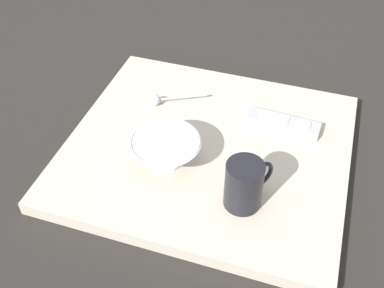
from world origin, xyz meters
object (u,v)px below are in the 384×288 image
object	(u,v)px
coffee_mug	(245,184)
tv_remote_near	(283,123)
cereal_bowl	(165,150)
teaspoon	(160,99)

from	to	relation	value
coffee_mug	tv_remote_near	distance (m)	0.26
coffee_mug	tv_remote_near	xyz separation A→B (m)	(0.25, -0.03, -0.04)
cereal_bowl	coffee_mug	bearing A→B (deg)	-107.36
tv_remote_near	coffee_mug	bearing A→B (deg)	172.10
coffee_mug	teaspoon	xyz separation A→B (m)	(0.24, 0.27, -0.04)
coffee_mug	teaspoon	size ratio (longest dim) A/B	0.80
teaspoon	coffee_mug	bearing A→B (deg)	-132.06
cereal_bowl	tv_remote_near	world-z (taller)	cereal_bowl
cereal_bowl	teaspoon	xyz separation A→B (m)	(0.18, 0.08, -0.02)
cereal_bowl	teaspoon	distance (m)	0.20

